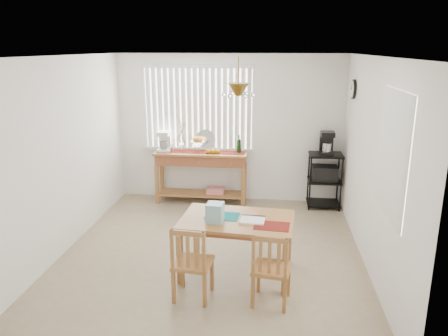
# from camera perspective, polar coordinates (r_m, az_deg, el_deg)

# --- Properties ---
(ground) EXTENTS (4.00, 4.50, 0.01)m
(ground) POSITION_cam_1_polar(r_m,az_deg,el_deg) (6.05, -1.56, -11.05)
(ground) COLOR tan
(room_shell) EXTENTS (4.20, 4.70, 2.70)m
(room_shell) POSITION_cam_1_polar(r_m,az_deg,el_deg) (5.52, -1.63, 4.97)
(room_shell) COLOR white
(room_shell) RESTS_ON ground
(sideboard) EXTENTS (1.63, 0.46, 0.92)m
(sideboard) POSITION_cam_1_polar(r_m,az_deg,el_deg) (7.73, -2.94, 0.43)
(sideboard) COLOR #A56C37
(sideboard) RESTS_ON ground
(sideboard_items) EXTENTS (1.55, 0.39, 0.70)m
(sideboard_items) POSITION_cam_1_polar(r_m,az_deg,el_deg) (7.70, -4.92, 3.21)
(sideboard_items) COLOR maroon
(sideboard_items) RESTS_ON sideboard
(wire_cart) EXTENTS (0.56, 0.45, 0.95)m
(wire_cart) POSITION_cam_1_polar(r_m,az_deg,el_deg) (7.70, 13.01, -0.94)
(wire_cart) COLOR black
(wire_cart) RESTS_ON ground
(cart_items) EXTENTS (0.22, 0.27, 0.39)m
(cart_items) POSITION_cam_1_polar(r_m,az_deg,el_deg) (7.57, 13.26, 3.14)
(cart_items) COLOR black
(cart_items) RESTS_ON wire_cart
(dining_table) EXTENTS (1.41, 0.97, 0.72)m
(dining_table) POSITION_cam_1_polar(r_m,az_deg,el_deg) (5.30, 1.71, -7.46)
(dining_table) COLOR #A56C37
(dining_table) RESTS_ON ground
(table_items) EXTENTS (1.03, 0.56, 0.23)m
(table_items) POSITION_cam_1_polar(r_m,az_deg,el_deg) (5.15, 0.07, -6.12)
(table_items) COLOR #16757D
(table_items) RESTS_ON dining_table
(chair_left) EXTENTS (0.44, 0.44, 0.88)m
(chair_left) POSITION_cam_1_polar(r_m,az_deg,el_deg) (4.87, -4.22, -12.34)
(chair_left) COLOR #A56C37
(chair_left) RESTS_ON ground
(chair_right) EXTENTS (0.45, 0.45, 0.85)m
(chair_right) POSITION_cam_1_polar(r_m,az_deg,el_deg) (4.80, 6.18, -13.00)
(chair_right) COLOR #A56C37
(chair_right) RESTS_ON ground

